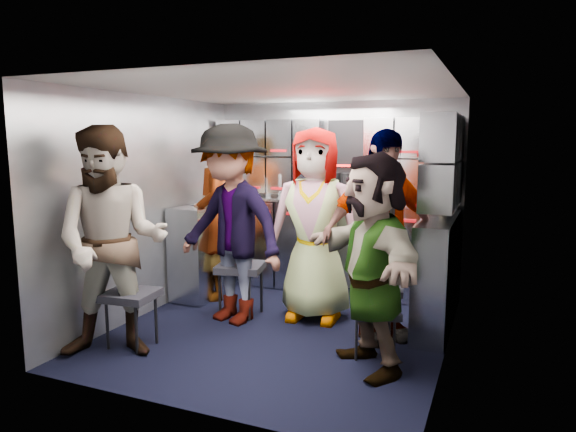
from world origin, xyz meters
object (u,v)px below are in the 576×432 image
at_px(jump_seat_mid_right, 383,291).
at_px(attendant_standing, 214,217).
at_px(jump_seat_near_left, 131,298).
at_px(attendant_arc_e, 372,262).
at_px(jump_seat_center, 320,276).
at_px(jump_seat_near_right, 376,314).
at_px(attendant_arc_a, 112,243).
at_px(attendant_arc_c, 315,225).
at_px(attendant_arc_b, 231,225).
at_px(attendant_arc_d, 381,236).
at_px(jump_seat_mid_left, 241,270).

height_order(jump_seat_mid_right, attendant_standing, attendant_standing).
distance_m(jump_seat_near_left, attendant_arc_e, 1.97).
height_order(jump_seat_center, jump_seat_near_right, jump_seat_center).
bearing_deg(jump_seat_near_left, attendant_arc_a, -90.00).
bearing_deg(attendant_standing, jump_seat_mid_right, 50.80).
xyz_separation_m(jump_seat_near_right, attendant_arc_a, (-1.89, -0.72, 0.54)).
bearing_deg(jump_seat_near_right, attendant_arc_c, 137.77).
relative_size(jump_seat_near_left, attendant_arc_b, 0.26).
xyz_separation_m(jump_seat_center, attendant_arc_a, (-1.15, -1.58, 0.54)).
distance_m(jump_seat_near_left, attendant_arc_b, 1.09).
distance_m(jump_seat_near_right, attendant_arc_e, 0.48).
height_order(attendant_standing, attendant_arc_d, attendant_arc_d).
xyz_separation_m(jump_seat_mid_left, attendant_arc_d, (1.36, -0.08, 0.44)).
relative_size(jump_seat_mid_left, attendant_arc_c, 0.28).
xyz_separation_m(jump_seat_center, attendant_arc_e, (0.75, -1.04, 0.45)).
xyz_separation_m(jump_seat_center, jump_seat_near_right, (0.75, -0.86, -0.00)).
relative_size(jump_seat_near_right, attendant_arc_d, 0.25).
relative_size(attendant_standing, attendant_arc_b, 0.96).
bearing_deg(jump_seat_center, attendant_arc_a, -126.01).
bearing_deg(attendant_arc_c, jump_seat_near_right, -47.15).
xyz_separation_m(attendant_standing, attendant_arc_a, (0.06, -1.61, 0.02)).
relative_size(jump_seat_near_left, jump_seat_near_right, 1.07).
relative_size(jump_seat_mid_left, jump_seat_center, 1.24).
bearing_deg(attendant_arc_a, attendant_arc_d, 6.30).
bearing_deg(jump_seat_mid_left, attendant_arc_b, -90.00).
relative_size(jump_seat_near_left, attendant_arc_d, 0.26).
relative_size(jump_seat_center, jump_seat_mid_right, 1.00).
bearing_deg(jump_seat_mid_left, jump_seat_near_left, -114.02).
bearing_deg(jump_seat_near_left, attendant_arc_e, 10.73).
xyz_separation_m(jump_seat_center, attendant_arc_b, (-0.69, -0.54, 0.55)).
bearing_deg(jump_seat_mid_right, attendant_arc_d, -90.00).
height_order(attendant_arc_a, attendant_arc_c, attendant_arc_c).
xyz_separation_m(jump_seat_mid_right, jump_seat_near_right, (0.07, -0.60, -0.01)).
bearing_deg(attendant_standing, jump_seat_near_right, 35.21).
relative_size(jump_seat_center, attendant_arc_e, 0.25).
bearing_deg(attendant_arc_c, jump_seat_near_left, -138.20).
xyz_separation_m(jump_seat_mid_left, attendant_arc_e, (1.43, -0.67, 0.36)).
height_order(jump_seat_near_right, attendant_standing, attendant_standing).
xyz_separation_m(jump_seat_mid_left, jump_seat_center, (0.69, 0.36, -0.09)).
xyz_separation_m(jump_seat_near_right, attendant_arc_e, (0.00, -0.18, 0.45)).
relative_size(attendant_standing, attendant_arc_e, 1.09).
height_order(jump_seat_center, attendant_arc_a, attendant_arc_a).
distance_m(attendant_standing, attendant_arc_d, 1.94).
bearing_deg(attendant_standing, attendant_arc_b, 11.70).
bearing_deg(attendant_arc_d, jump_seat_center, 106.40).
relative_size(jump_seat_mid_right, attendant_arc_d, 0.23).
bearing_deg(jump_seat_mid_left, attendant_arc_d, -3.22).
relative_size(jump_seat_center, attendant_arc_d, 0.23).
bearing_deg(attendant_arc_c, attendant_arc_e, -53.88).
distance_m(jump_seat_near_left, jump_seat_mid_right, 2.15).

